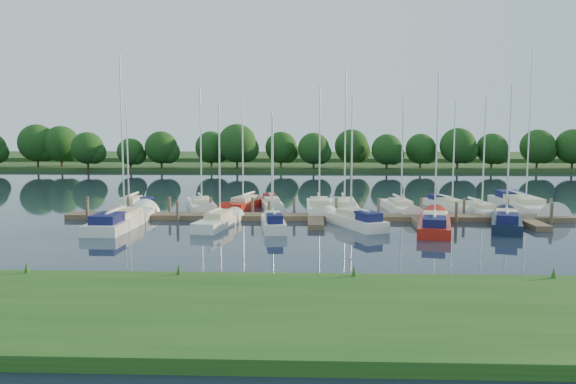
{
  "coord_description": "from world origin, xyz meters",
  "views": [
    {
      "loc": [
        -0.43,
        -36.39,
        7.02
      ],
      "look_at": [
        -2.19,
        8.0,
        2.2
      ],
      "focal_mm": 35.0,
      "sensor_mm": 36.0,
      "label": 1
    }
  ],
  "objects_px": {
    "sailboat_n_0": "(130,206)",
    "sailboat_n_5": "(319,209)",
    "motorboat": "(147,209)",
    "dock": "(315,218)",
    "sailboat_s_2": "(273,224)"
  },
  "relations": [
    {
      "from": "sailboat_n_5",
      "to": "motorboat",
      "type": "bearing_deg",
      "value": 3.01
    },
    {
      "from": "dock",
      "to": "sailboat_n_5",
      "type": "height_order",
      "value": "sailboat_n_5"
    },
    {
      "from": "sailboat_n_0",
      "to": "sailboat_n_5",
      "type": "xyz_separation_m",
      "value": [
        17.02,
        -1.25,
        0.0
      ]
    },
    {
      "from": "sailboat_n_0",
      "to": "motorboat",
      "type": "relative_size",
      "value": 2.03
    },
    {
      "from": "motorboat",
      "to": "sailboat_n_5",
      "type": "relative_size",
      "value": 0.44
    },
    {
      "from": "sailboat_n_0",
      "to": "sailboat_s_2",
      "type": "height_order",
      "value": "sailboat_n_0"
    },
    {
      "from": "sailboat_n_0",
      "to": "sailboat_s_2",
      "type": "relative_size",
      "value": 1.2
    },
    {
      "from": "dock",
      "to": "sailboat_n_5",
      "type": "relative_size",
      "value": 3.54
    },
    {
      "from": "sailboat_n_0",
      "to": "sailboat_n_5",
      "type": "bearing_deg",
      "value": 175.89
    },
    {
      "from": "motorboat",
      "to": "sailboat_s_2",
      "type": "height_order",
      "value": "sailboat_s_2"
    },
    {
      "from": "dock",
      "to": "motorboat",
      "type": "height_order",
      "value": "motorboat"
    },
    {
      "from": "dock",
      "to": "sailboat_n_0",
      "type": "distance_m",
      "value": 17.64
    },
    {
      "from": "motorboat",
      "to": "sailboat_n_5",
      "type": "height_order",
      "value": "sailboat_n_5"
    },
    {
      "from": "sailboat_s_2",
      "to": "sailboat_n_5",
      "type": "bearing_deg",
      "value": 60.13
    },
    {
      "from": "motorboat",
      "to": "sailboat_s_2",
      "type": "relative_size",
      "value": 0.59
    }
  ]
}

